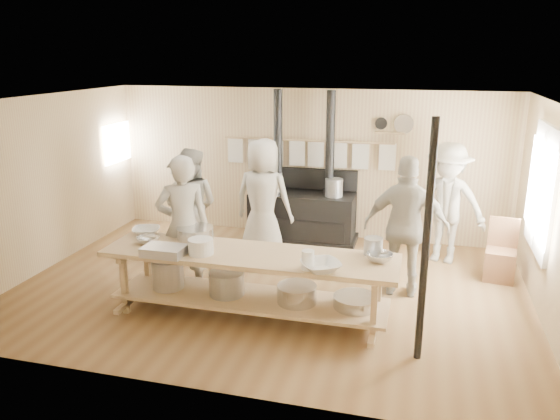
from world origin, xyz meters
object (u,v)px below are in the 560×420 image
Objects in this scene: cook_left at (191,206)px; chair at (500,262)px; cook_by_window at (447,203)px; cook_right at (406,227)px; prep_table at (249,278)px; cook_center at (263,200)px; roasting_pan at (164,251)px; stove at (302,211)px; cook_far_left at (183,226)px.

cook_left reaches higher than chair.
cook_right is at bearing -96.08° from cook_by_window.
cook_center reaches higher than prep_table.
cook_right is at bearing -138.10° from chair.
cook_right is 3.85× the size of roasting_pan.
cook_center is 3.64m from chair.
cook_by_window is at bearing -166.52° from cook_left.
stove is at bearing 171.85° from chair.
cook_left is (-1.45, 1.60, 0.38)m from prep_table.
cook_center is at bearing -170.48° from chair.
prep_table is at bearing 127.51° from cook_far_left.
cook_by_window is at bearing 47.63° from prep_table.
stove is at bearing -174.60° from cook_by_window.
cook_far_left is 2.97m from cook_right.
cook_by_window is 4.44m from roasting_pan.
cook_center is 1.01× the size of cook_right.
cook_center is at bearing -159.69° from cook_left.
cook_far_left is at bearing -112.28° from stove.
cook_far_left is 1.69m from cook_center.
cook_left is at bearing -149.98° from cook_by_window.
cook_right is 1.01× the size of cook_by_window.
cook_far_left is at bearing 97.52° from roasting_pan.
prep_table is 1.90× the size of cook_by_window.
cook_far_left is 1.07× the size of cook_left.
cook_by_window is 2.11× the size of chair.
cook_center reaches higher than cook_right.
cook_right is at bearing -45.30° from stove.
cook_far_left is 1.00× the size of cook_center.
prep_table is 2.19m from cook_left.
chair is (4.61, 0.46, -0.64)m from cook_left.
cook_right reaches higher than roasting_pan.
cook_center is (1.05, 0.41, 0.06)m from cook_left.
cook_center is at bearing -152.68° from cook_by_window.
stove is 1.35× the size of cook_far_left.
stove reaches higher than roasting_pan.
cook_right is (2.87, 0.74, -0.01)m from cook_far_left.
cook_right is at bearing 171.47° from cook_left.
cook_far_left reaches higher than cook_by_window.
cook_by_window reaches higher than chair.
cook_by_window is (2.37, -0.41, 0.42)m from stove.
cook_left is 1.13m from cook_center.
cook_center is at bearing 76.90° from roasting_pan.
stove reaches higher than cook_center.
cook_far_left is at bearing 107.83° from cook_left.
cook_by_window is at bearing 41.42° from roasting_pan.
cook_right reaches higher than prep_table.
chair is 1.79× the size of roasting_pan.
chair is at bearing -16.96° from stove.
cook_left is 2.02× the size of chair.
cook_left reaches higher than roasting_pan.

